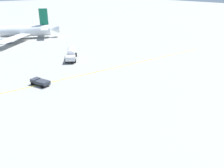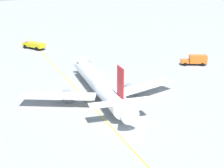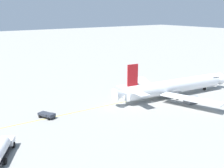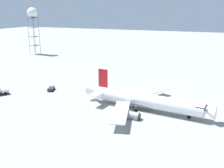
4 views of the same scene
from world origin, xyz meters
name	(u,v)px [view 1 (image 1 of 4)]	position (x,y,z in m)	size (l,w,h in m)	color
airliner_secondary	(8,32)	(43.85, 45.32, 2.63)	(36.80, 34.49, 11.50)	silver
baggage_truck_truck	(40,82)	(36.09, -6.09, 0.72)	(3.19, 4.43, 1.22)	#232326
fuel_tanker_truck	(71,53)	(50.23, 7.03, 1.58)	(6.63, 8.88, 2.87)	#232326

